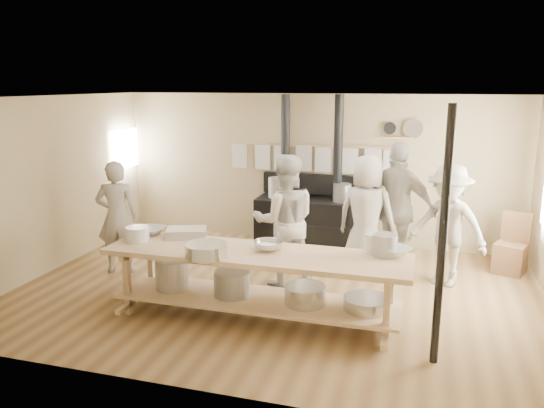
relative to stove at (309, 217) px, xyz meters
name	(u,v)px	position (x,y,z in m)	size (l,w,h in m)	color
ground	(276,291)	(0.01, -2.12, -0.52)	(7.00, 7.00, 0.00)	brown
room_shell	(277,174)	(0.01, -2.12, 1.10)	(7.00, 7.00, 7.00)	tan
left_opening	(125,149)	(-3.44, -0.12, 1.08)	(0.00, 0.90, 0.90)	white
stove	(309,217)	(0.00, 0.00, 0.00)	(1.90, 0.75, 2.60)	black
towel_rail	(314,156)	(0.01, 0.28, 1.03)	(3.00, 0.04, 0.47)	tan
back_wall_shelf	(403,131)	(1.47, 0.32, 1.48)	(0.63, 0.14, 0.32)	tan
prep_table	(255,278)	(0.00, -3.02, 0.00)	(3.60, 0.90, 0.85)	tan
support_post	(442,240)	(2.06, -3.47, 0.78)	(0.08, 0.08, 2.60)	black
cook_far_left	(117,217)	(-2.47, -2.01, 0.32)	(0.62, 0.40, 1.69)	#B6ADA1
cook_left	(285,221)	(0.05, -1.84, 0.40)	(0.90, 0.70, 1.85)	#B6ADA1
cook_center	(367,215)	(1.08, -1.07, 0.37)	(0.87, 0.57, 1.79)	#B6ADA1
cook_right	(398,208)	(1.51, -0.88, 0.46)	(1.15, 0.48, 1.96)	#B6ADA1
cook_by_window	(448,226)	(2.20, -1.19, 0.34)	(1.11, 0.64, 1.71)	#B6ADA1
chair	(511,255)	(3.16, -0.42, -0.25)	(0.55, 0.55, 0.90)	brown
bowl_white_a	(151,231)	(-1.54, -2.69, 0.37)	(0.36, 0.36, 0.09)	silver
bowl_steel_a	(203,252)	(-0.51, -3.35, 0.38)	(0.31, 0.31, 0.10)	silver
bowl_white_b	(393,251)	(1.56, -2.69, 0.38)	(0.38, 0.38, 0.09)	silver
bowl_steel_b	(268,246)	(0.13, -2.92, 0.38)	(0.35, 0.35, 0.11)	silver
roasting_pan	(186,233)	(-1.03, -2.69, 0.38)	(0.50, 0.33, 0.11)	#B2B2B7
mixing_bowl_large	(206,250)	(-0.48, -3.35, 0.41)	(0.48, 0.48, 0.15)	silver
bucket_galv	(385,245)	(1.46, -2.75, 0.46)	(0.27, 0.27, 0.25)	gray
deep_bowl_enamel	(137,234)	(-1.54, -3.02, 0.42)	(0.29, 0.29, 0.18)	silver
pitcher	(372,244)	(1.31, -2.69, 0.44)	(0.14, 0.14, 0.22)	silver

